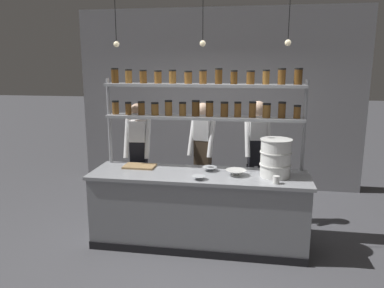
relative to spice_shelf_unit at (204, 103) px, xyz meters
The scene contains 14 objects.
ground_plane 1.78m from the spice_shelf_unit, 91.73° to the right, with size 40.00×40.00×0.00m, color #4C4C51.
back_wall 2.05m from the spice_shelf_unit, 90.28° to the left, with size 5.06×0.12×3.17m, color #939399.
prep_counter 1.33m from the spice_shelf_unit, 91.72° to the right, with size 2.66×0.76×0.92m.
spice_shelf_unit is the anchor object (origin of this frame).
chef_left 1.24m from the spice_shelf_unit, 166.11° to the left, with size 0.38×0.31×1.70m.
chef_center 0.91m from the spice_shelf_unit, 98.59° to the left, with size 0.40×0.33×1.70m.
chef_right 1.13m from the spice_shelf_unit, 36.56° to the left, with size 0.40×0.32×1.73m.
container_stack 1.12m from the spice_shelf_unit, 18.68° to the right, with size 0.37×0.37×0.45m.
cutting_board 1.16m from the spice_shelf_unit, 167.77° to the right, with size 0.40×0.26×0.02m.
prep_bowl_near_left 0.83m from the spice_shelf_unit, 61.66° to the right, with size 0.18×0.18×0.05m.
prep_bowl_center_front 0.97m from the spice_shelf_unit, 37.40° to the right, with size 0.25×0.25×0.07m.
prep_bowl_center_back 0.99m from the spice_shelf_unit, 87.52° to the right, with size 0.16×0.16×0.04m.
serving_cup_front 1.33m from the spice_shelf_unit, 33.00° to the right, with size 0.07×0.07×0.09m.
pendant_light_row 0.81m from the spice_shelf_unit, 89.79° to the right, with size 2.03×0.07×0.71m.
Camera 1 is at (0.63, -4.33, 2.23)m, focal length 35.00 mm.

